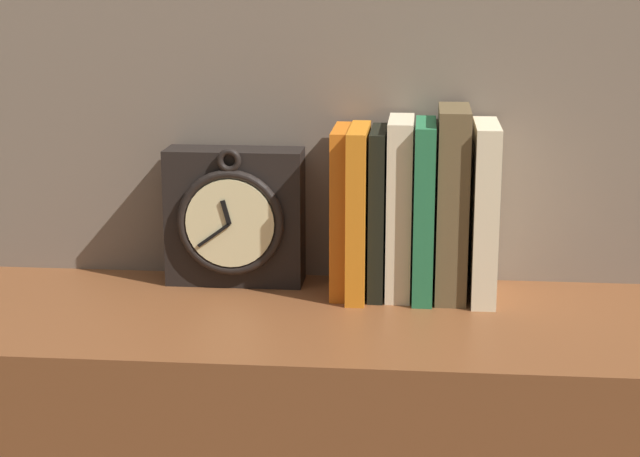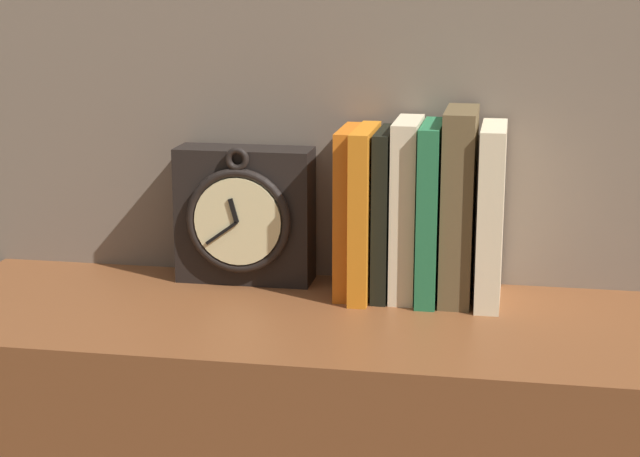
{
  "view_description": "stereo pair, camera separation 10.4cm",
  "coord_description": "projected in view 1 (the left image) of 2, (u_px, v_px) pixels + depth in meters",
  "views": [
    {
      "loc": [
        0.12,
        -1.21,
        1.15
      ],
      "look_at": [
        0.0,
        0.0,
        0.86
      ],
      "focal_mm": 60.0,
      "sensor_mm": 36.0,
      "label": 1
    },
    {
      "loc": [
        0.22,
        -1.19,
        1.15
      ],
      "look_at": [
        0.0,
        0.0,
        0.86
      ],
      "focal_mm": 60.0,
      "sensor_mm": 36.0,
      "label": 2
    }
  ],
  "objects": [
    {
      "name": "book_slot3_cream",
      "position": [
        400.0,
        207.0,
        1.34
      ],
      "size": [
        0.03,
        0.11,
        0.22
      ],
      "color": "beige",
      "rests_on": "bookshelf"
    },
    {
      "name": "clock",
      "position": [
        235.0,
        217.0,
        1.39
      ],
      "size": [
        0.18,
        0.08,
        0.18
      ],
      "color": "black",
      "rests_on": "bookshelf"
    },
    {
      "name": "book_slot4_green",
      "position": [
        424.0,
        210.0,
        1.33
      ],
      "size": [
        0.02,
        0.12,
        0.22
      ],
      "color": "#257143",
      "rests_on": "bookshelf"
    },
    {
      "name": "book_slot2_black",
      "position": [
        378.0,
        212.0,
        1.34
      ],
      "size": [
        0.02,
        0.11,
        0.21
      ],
      "color": "black",
      "rests_on": "bookshelf"
    },
    {
      "name": "book_slot0_orange",
      "position": [
        341.0,
        211.0,
        1.35
      ],
      "size": [
        0.02,
        0.11,
        0.21
      ],
      "color": "orange",
      "rests_on": "bookshelf"
    },
    {
      "name": "book_slot6_cream",
      "position": [
        484.0,
        211.0,
        1.32
      ],
      "size": [
        0.03,
        0.13,
        0.22
      ],
      "color": "beige",
      "rests_on": "bookshelf"
    },
    {
      "name": "book_slot5_brown",
      "position": [
        452.0,
        203.0,
        1.33
      ],
      "size": [
        0.04,
        0.12,
        0.24
      ],
      "color": "brown",
      "rests_on": "bookshelf"
    },
    {
      "name": "book_slot1_orange",
      "position": [
        358.0,
        212.0,
        1.34
      ],
      "size": [
        0.02,
        0.13,
        0.21
      ],
      "color": "orange",
      "rests_on": "bookshelf"
    }
  ]
}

